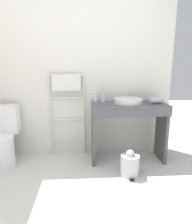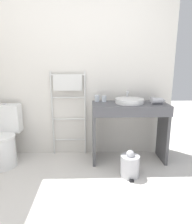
# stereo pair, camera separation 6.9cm
# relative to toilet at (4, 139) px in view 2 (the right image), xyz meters

# --- Properties ---
(wall_back) EXTENTS (2.76, 0.12, 2.56)m
(wall_back) POSITION_rel_toilet_xyz_m (1.02, 0.38, 0.93)
(wall_back) COLOR silver
(wall_back) RESTS_ON ground_plane
(toilet) EXTENTS (0.38, 0.53, 0.81)m
(toilet) POSITION_rel_toilet_xyz_m (0.00, 0.00, 0.00)
(toilet) COLOR white
(toilet) RESTS_ON ground_plane
(towel_radiator) EXTENTS (0.51, 0.06, 1.25)m
(towel_radiator) POSITION_rel_toilet_xyz_m (0.86, 0.27, 0.57)
(towel_radiator) COLOR silver
(towel_radiator) RESTS_ON ground_plane
(vanity_counter) EXTENTS (1.02, 0.47, 0.83)m
(vanity_counter) POSITION_rel_toilet_xyz_m (1.72, 0.04, 0.22)
(vanity_counter) COLOR #4C4C51
(vanity_counter) RESTS_ON ground_plane
(sink_basin) EXTENTS (0.39, 0.39, 0.06)m
(sink_basin) POSITION_rel_toilet_xyz_m (1.72, 0.07, 0.51)
(sink_basin) COLOR white
(sink_basin) RESTS_ON vanity_counter
(faucet) EXTENTS (0.02, 0.10, 0.14)m
(faucet) POSITION_rel_toilet_xyz_m (1.72, 0.24, 0.57)
(faucet) COLOR silver
(faucet) RESTS_ON vanity_counter
(cup_near_wall) EXTENTS (0.07, 0.07, 0.09)m
(cup_near_wall) POSITION_rel_toilet_xyz_m (1.28, 0.21, 0.52)
(cup_near_wall) COLOR silver
(cup_near_wall) RESTS_ON vanity_counter
(cup_near_edge) EXTENTS (0.07, 0.07, 0.09)m
(cup_near_edge) POSITION_rel_toilet_xyz_m (1.38, 0.18, 0.52)
(cup_near_edge) COLOR silver
(cup_near_edge) RESTS_ON vanity_counter
(hair_dryer) EXTENTS (0.19, 0.18, 0.08)m
(hair_dryer) POSITION_rel_toilet_xyz_m (2.08, 0.02, 0.52)
(hair_dryer) COLOR #B7B7BC
(hair_dryer) RESTS_ON vanity_counter
(trash_bin) EXTENTS (0.23, 0.26, 0.34)m
(trash_bin) POSITION_rel_toilet_xyz_m (1.66, -0.38, -0.21)
(trash_bin) COLOR #B7B7BC
(trash_bin) RESTS_ON ground_plane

